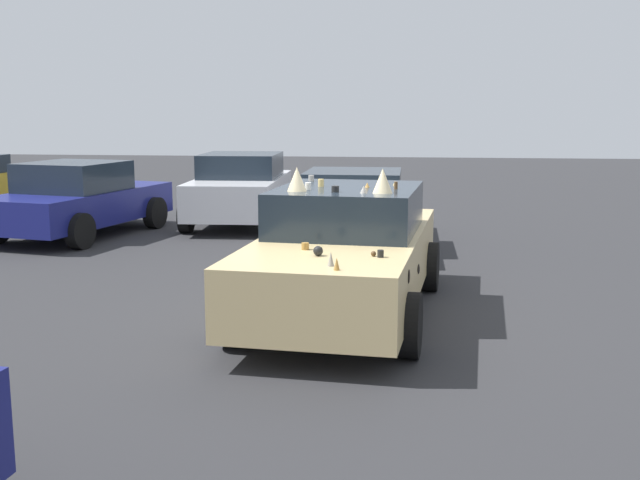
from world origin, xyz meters
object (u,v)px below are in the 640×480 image
object	(u,v)px
art_car_decorated	(346,252)
parked_sedan_near_right	(78,200)
parked_sedan_far_left	(355,208)
parked_sedan_far_right	(241,189)

from	to	relation	value
art_car_decorated	parked_sedan_near_right	bearing A→B (deg)	-127.14
parked_sedan_near_right	parked_sedan_far_left	xyz separation A→B (m)	(-0.48, -5.37, -0.01)
art_car_decorated	parked_sedan_far_left	distance (m)	4.65
art_car_decorated	parked_sedan_near_right	distance (m)	7.59
art_car_decorated	parked_sedan_far_left	size ratio (longest dim) A/B	1.13
parked_sedan_far_right	art_car_decorated	bearing A→B (deg)	19.69
parked_sedan_near_right	parked_sedan_far_right	bearing A→B (deg)	-44.47
parked_sedan_far_left	parked_sedan_far_right	xyz separation A→B (m)	(2.33, 2.59, 0.07)
parked_sedan_near_right	parked_sedan_far_right	distance (m)	3.34
parked_sedan_near_right	parked_sedan_far_left	world-z (taller)	parked_sedan_near_right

